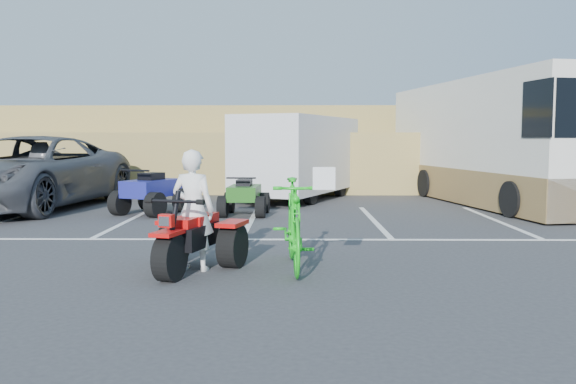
{
  "coord_description": "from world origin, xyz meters",
  "views": [
    {
      "loc": [
        0.96,
        -8.37,
        1.8
      ],
      "look_at": [
        0.86,
        0.75,
        1.0
      ],
      "focal_mm": 38.0,
      "sensor_mm": 36.0,
      "label": 1
    }
  ],
  "objects_px": {
    "rider": "(193,210)",
    "red_trike_atv": "(189,272)",
    "green_dirt_bike": "(294,224)",
    "rv_motorhome": "(490,151)",
    "quad_atv_green": "(244,215)",
    "grey_pickup": "(29,172)",
    "quad_atv_blue": "(152,214)",
    "cargo_trailer": "(299,155)"
  },
  "relations": [
    {
      "from": "rider",
      "to": "red_trike_atv",
      "type": "bearing_deg",
      "value": 90.0
    },
    {
      "from": "red_trike_atv",
      "to": "rider",
      "type": "xyz_separation_m",
      "value": [
        0.04,
        0.14,
        0.83
      ]
    },
    {
      "from": "red_trike_atv",
      "to": "green_dirt_bike",
      "type": "distance_m",
      "value": 1.56
    },
    {
      "from": "rv_motorhome",
      "to": "quad_atv_green",
      "type": "relative_size",
      "value": 6.66
    },
    {
      "from": "grey_pickup",
      "to": "quad_atv_blue",
      "type": "xyz_separation_m",
      "value": [
        3.43,
        -1.07,
        -0.94
      ]
    },
    {
      "from": "cargo_trailer",
      "to": "rider",
      "type": "bearing_deg",
      "value": -76.37
    },
    {
      "from": "red_trike_atv",
      "to": "rider",
      "type": "distance_m",
      "value": 0.84
    },
    {
      "from": "quad_atv_blue",
      "to": "grey_pickup",
      "type": "bearing_deg",
      "value": -174.13
    },
    {
      "from": "rider",
      "to": "quad_atv_blue",
      "type": "height_order",
      "value": "rider"
    },
    {
      "from": "rider",
      "to": "cargo_trailer",
      "type": "xyz_separation_m",
      "value": [
        1.5,
        9.89,
        0.49
      ]
    },
    {
      "from": "green_dirt_bike",
      "to": "cargo_trailer",
      "type": "distance_m",
      "value": 9.84
    },
    {
      "from": "grey_pickup",
      "to": "quad_atv_green",
      "type": "bearing_deg",
      "value": -6.02
    },
    {
      "from": "quad_atv_green",
      "to": "quad_atv_blue",
      "type": "bearing_deg",
      "value": 176.72
    },
    {
      "from": "rv_motorhome",
      "to": "quad_atv_blue",
      "type": "height_order",
      "value": "rv_motorhome"
    },
    {
      "from": "red_trike_atv",
      "to": "quad_atv_blue",
      "type": "height_order",
      "value": "quad_atv_blue"
    },
    {
      "from": "grey_pickup",
      "to": "cargo_trailer",
      "type": "xyz_separation_m",
      "value": [
        6.98,
        2.55,
        0.38
      ]
    },
    {
      "from": "red_trike_atv",
      "to": "cargo_trailer",
      "type": "relative_size",
      "value": 0.28
    },
    {
      "from": "green_dirt_bike",
      "to": "quad_atv_blue",
      "type": "height_order",
      "value": "green_dirt_bike"
    },
    {
      "from": "green_dirt_bike",
      "to": "rv_motorhome",
      "type": "distance_m",
      "value": 10.58
    },
    {
      "from": "rider",
      "to": "green_dirt_bike",
      "type": "height_order",
      "value": "rider"
    },
    {
      "from": "green_dirt_bike",
      "to": "quad_atv_blue",
      "type": "distance_m",
      "value": 7.1
    },
    {
      "from": "green_dirt_bike",
      "to": "quad_atv_green",
      "type": "height_order",
      "value": "green_dirt_bike"
    },
    {
      "from": "green_dirt_bike",
      "to": "cargo_trailer",
      "type": "xyz_separation_m",
      "value": [
        0.13,
        9.81,
        0.69
      ]
    },
    {
      "from": "quad_atv_green",
      "to": "rv_motorhome",
      "type": "bearing_deg",
      "value": 27.13
    },
    {
      "from": "green_dirt_bike",
      "to": "rv_motorhome",
      "type": "bearing_deg",
      "value": 54.89
    },
    {
      "from": "rv_motorhome",
      "to": "quad_atv_blue",
      "type": "bearing_deg",
      "value": -172.78
    },
    {
      "from": "red_trike_atv",
      "to": "rv_motorhome",
      "type": "distance_m",
      "value": 11.62
    },
    {
      "from": "rider",
      "to": "green_dirt_bike",
      "type": "bearing_deg",
      "value": -160.91
    },
    {
      "from": "rv_motorhome",
      "to": "rider",
      "type": "bearing_deg",
      "value": -137.41
    },
    {
      "from": "cargo_trailer",
      "to": "quad_atv_blue",
      "type": "height_order",
      "value": "cargo_trailer"
    },
    {
      "from": "rider",
      "to": "rv_motorhome",
      "type": "xyz_separation_m",
      "value": [
        6.91,
        9.05,
        0.63
      ]
    },
    {
      "from": "green_dirt_bike",
      "to": "rv_motorhome",
      "type": "xyz_separation_m",
      "value": [
        5.54,
        8.97,
        0.83
      ]
    },
    {
      "from": "green_dirt_bike",
      "to": "quad_atv_green",
      "type": "xyz_separation_m",
      "value": [
        -1.18,
        5.94,
        -0.63
      ]
    },
    {
      "from": "quad_atv_blue",
      "to": "quad_atv_green",
      "type": "relative_size",
      "value": 1.18
    },
    {
      "from": "rider",
      "to": "grey_pickup",
      "type": "height_order",
      "value": "grey_pickup"
    },
    {
      "from": "quad_atv_blue",
      "to": "quad_atv_green",
      "type": "distance_m",
      "value": 2.26
    },
    {
      "from": "quad_atv_green",
      "to": "green_dirt_bike",
      "type": "bearing_deg",
      "value": -75.93
    },
    {
      "from": "green_dirt_bike",
      "to": "grey_pickup",
      "type": "xyz_separation_m",
      "value": [
        -6.85,
        7.26,
        0.31
      ]
    },
    {
      "from": "green_dirt_bike",
      "to": "red_trike_atv",
      "type": "bearing_deg",
      "value": -174.33
    },
    {
      "from": "quad_atv_blue",
      "to": "rv_motorhome",
      "type": "bearing_deg",
      "value": 40.49
    },
    {
      "from": "red_trike_atv",
      "to": "rv_motorhome",
      "type": "relative_size",
      "value": 0.17
    },
    {
      "from": "rider",
      "to": "green_dirt_bike",
      "type": "relative_size",
      "value": 0.79
    }
  ]
}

